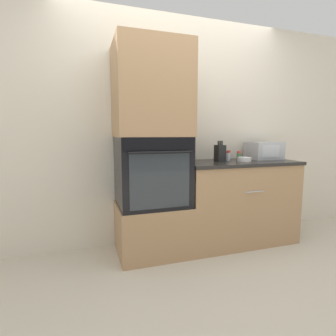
# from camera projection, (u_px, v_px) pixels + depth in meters

# --- Properties ---
(ground_plane) EXTENTS (12.00, 12.00, 0.00)m
(ground_plane) POSITION_uv_depth(u_px,v_px,m) (195.00, 260.00, 2.54)
(ground_plane) COLOR beige
(wall_back) EXTENTS (8.00, 0.05, 2.50)m
(wall_back) POSITION_uv_depth(u_px,v_px,m) (174.00, 131.00, 2.98)
(wall_back) COLOR beige
(wall_back) RESTS_ON ground_plane
(oven_cabinet_base) EXTENTS (0.70, 0.60, 0.51)m
(oven_cabinet_base) POSITION_uv_depth(u_px,v_px,m) (152.00, 228.00, 2.69)
(oven_cabinet_base) COLOR #A87F56
(oven_cabinet_base) RESTS_ON ground_plane
(wall_oven) EXTENTS (0.68, 0.64, 0.68)m
(wall_oven) POSITION_uv_depth(u_px,v_px,m) (152.00, 171.00, 2.61)
(wall_oven) COLOR black
(wall_oven) RESTS_ON oven_cabinet_base
(oven_cabinet_upper) EXTENTS (0.70, 0.60, 0.88)m
(oven_cabinet_upper) POSITION_uv_depth(u_px,v_px,m) (151.00, 91.00, 2.51)
(oven_cabinet_upper) COLOR #A87F56
(oven_cabinet_upper) RESTS_ON wall_oven
(counter_unit) EXTENTS (1.29, 0.63, 0.92)m
(counter_unit) POSITION_uv_depth(u_px,v_px,m) (237.00, 201.00, 2.96)
(counter_unit) COLOR #A87F56
(counter_unit) RESTS_ON ground_plane
(microwave) EXTENTS (0.37, 0.29, 0.20)m
(microwave) POSITION_uv_depth(u_px,v_px,m) (264.00, 151.00, 3.12)
(microwave) COLOR #B2B5BA
(microwave) RESTS_ON counter_unit
(knife_block) EXTENTS (0.09, 0.11, 0.22)m
(knife_block) POSITION_uv_depth(u_px,v_px,m) (220.00, 153.00, 2.84)
(knife_block) COLOR black
(knife_block) RESTS_ON counter_unit
(bowl) EXTENTS (0.15, 0.15, 0.04)m
(bowl) POSITION_uv_depth(u_px,v_px,m) (244.00, 159.00, 2.87)
(bowl) COLOR white
(bowl) RESTS_ON counter_unit
(condiment_jar_near) EXTENTS (0.05, 0.05, 0.10)m
(condiment_jar_near) POSITION_uv_depth(u_px,v_px,m) (239.00, 156.00, 2.99)
(condiment_jar_near) COLOR #427047
(condiment_jar_near) RESTS_ON counter_unit
(condiment_jar_mid) EXTENTS (0.04, 0.04, 0.11)m
(condiment_jar_mid) POSITION_uv_depth(u_px,v_px,m) (229.00, 155.00, 3.12)
(condiment_jar_mid) COLOR silver
(condiment_jar_mid) RESTS_ON counter_unit
(condiment_jar_far) EXTENTS (0.04, 0.04, 0.11)m
(condiment_jar_far) POSITION_uv_depth(u_px,v_px,m) (228.00, 156.00, 2.93)
(condiment_jar_far) COLOR silver
(condiment_jar_far) RESTS_ON counter_unit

